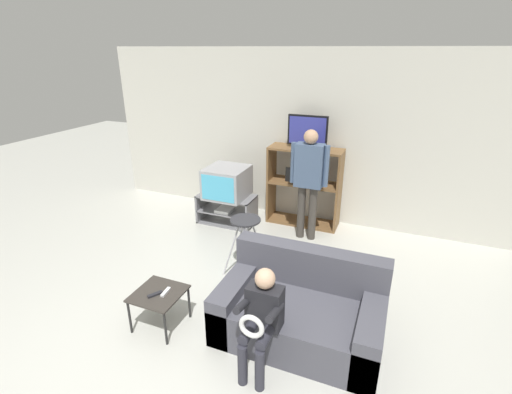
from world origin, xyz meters
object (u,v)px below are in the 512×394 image
object	(u,v)px
media_shelf	(304,186)
person_standing_adult	(309,175)
remote_control_black	(155,294)
folding_stool	(245,229)
television_main	(227,182)
person_seated_child	(261,315)
snack_table	(159,296)
television_flat	(307,133)
couch	(301,311)
tv_stand	(227,209)
remote_control_white	(166,292)

from	to	relation	value
media_shelf	person_standing_adult	size ratio (longest dim) A/B	0.76
remote_control_black	folding_stool	bearing A→B (deg)	104.69
television_main	person_standing_adult	bearing A→B (deg)	-0.00
remote_control_black	person_seated_child	size ratio (longest dim) A/B	0.15
media_shelf	snack_table	distance (m)	2.89
television_flat	couch	xyz separation A→B (m)	(0.63, -2.39, -1.18)
person_standing_adult	person_seated_child	size ratio (longest dim) A/B	1.70
tv_stand	snack_table	bearing A→B (deg)	-79.48
remote_control_white	person_standing_adult	distance (m)	2.51
television_main	snack_table	world-z (taller)	television_main
couch	person_seated_child	xyz separation A→B (m)	(-0.20, -0.52, 0.28)
media_shelf	person_seated_child	xyz separation A→B (m)	(0.44, -2.90, -0.07)
tv_stand	remote_control_black	distance (m)	2.44
television_main	remote_control_black	bearing A→B (deg)	-80.32
folding_stool	couch	distance (m)	1.27
snack_table	media_shelf	bearing A→B (deg)	76.51
snack_table	person_standing_adult	world-z (taller)	person_standing_adult
media_shelf	remote_control_black	xyz separation A→B (m)	(-0.67, -2.84, -0.23)
television_main	couch	world-z (taller)	television_main
remote_control_black	person_standing_adult	world-z (taller)	person_standing_adult
folding_stool	remote_control_black	bearing A→B (deg)	-107.08
person_standing_adult	couch	bearing A→B (deg)	-76.47
snack_table	remote_control_black	world-z (taller)	remote_control_black
remote_control_white	person_seated_child	distance (m)	1.06
television_flat	person_standing_adult	xyz separation A→B (m)	(0.17, -0.46, -0.48)
television_flat	couch	distance (m)	2.74
television_flat	remote_control_black	bearing A→B (deg)	-103.55
person_seated_child	couch	bearing A→B (deg)	68.65
television_main	couch	bearing A→B (deg)	-48.24
folding_stool	person_standing_adult	size ratio (longest dim) A/B	0.44
media_shelf	remote_control_white	size ratio (longest dim) A/B	8.42
person_standing_adult	person_seated_child	world-z (taller)	person_standing_adult
folding_stool	person_standing_adult	world-z (taller)	person_standing_adult
snack_table	remote_control_black	distance (m)	0.07
folding_stool	couch	xyz separation A→B (m)	(0.93, -0.81, -0.31)
television_main	person_standing_adult	xyz separation A→B (m)	(1.26, -0.00, 0.28)
television_flat	remote_control_white	bearing A→B (deg)	-102.46
television_main	folding_stool	xyz separation A→B (m)	(0.80, -1.12, -0.11)
tv_stand	person_seated_child	size ratio (longest dim) A/B	0.95
couch	tv_stand	bearing A→B (deg)	131.98
television_main	remote_control_white	distance (m)	2.38
person_standing_adult	media_shelf	bearing A→B (deg)	111.27
remote_control_white	remote_control_black	bearing A→B (deg)	-141.48
media_shelf	person_seated_child	world-z (taller)	media_shelf
remote_control_black	remote_control_white	xyz separation A→B (m)	(0.07, 0.07, 0.00)
television_flat	tv_stand	bearing A→B (deg)	-158.32
remote_control_black	person_seated_child	distance (m)	1.13
remote_control_black	person_standing_adult	bearing A→B (deg)	102.08
tv_stand	television_main	size ratio (longest dim) A/B	1.43
snack_table	person_standing_adult	distance (m)	2.56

